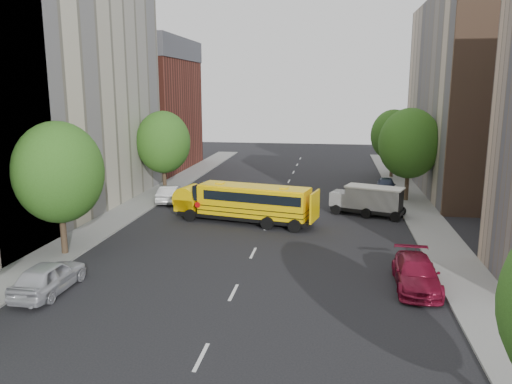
% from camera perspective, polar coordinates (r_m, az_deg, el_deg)
% --- Properties ---
extents(ground, '(120.00, 120.00, 0.00)m').
position_cam_1_polar(ground, '(32.01, 0.24, -5.86)').
color(ground, black).
rests_on(ground, ground).
extents(sidewalk_left, '(3.00, 80.00, 0.12)m').
position_cam_1_polar(sidewalk_left, '(39.84, -15.24, -2.66)').
color(sidewalk_left, slate).
rests_on(sidewalk_left, ground).
extents(sidewalk_right, '(3.00, 80.00, 0.12)m').
position_cam_1_polar(sidewalk_right, '(37.12, 19.35, -3.96)').
color(sidewalk_right, slate).
rests_on(sidewalk_right, ground).
extents(lane_markings, '(0.15, 64.00, 0.01)m').
position_cam_1_polar(lane_markings, '(41.57, 2.31, -1.74)').
color(lane_markings, silver).
rests_on(lane_markings, ground).
extents(building_left_cream, '(10.00, 26.00, 20.00)m').
position_cam_1_polar(building_left_cream, '(42.63, -23.58, 11.21)').
color(building_left_cream, '#BFB69A').
rests_on(building_left_cream, ground).
extents(building_left_redbrick, '(10.00, 15.00, 13.00)m').
position_cam_1_polar(building_left_redbrick, '(62.47, -12.48, 8.53)').
color(building_left_redbrick, maroon).
rests_on(building_left_redbrick, ground).
extents(building_right_far, '(10.00, 22.00, 18.00)m').
position_cam_1_polar(building_right_far, '(51.95, 24.22, 9.97)').
color(building_right_far, '#C3B097').
rests_on(building_right_far, ground).
extents(street_tree_1, '(5.12, 5.12, 7.90)m').
position_cam_1_polar(street_tree_1, '(30.81, -21.63, 2.09)').
color(street_tree_1, '#38281C').
rests_on(street_tree_1, ground).
extents(street_tree_2, '(4.99, 4.99, 7.71)m').
position_cam_1_polar(street_tree_2, '(47.08, -10.56, 5.61)').
color(street_tree_2, '#38281C').
rests_on(street_tree_2, ground).
extents(street_tree_4, '(5.25, 5.25, 8.10)m').
position_cam_1_polar(street_tree_4, '(44.88, 17.12, 5.33)').
color(street_tree_4, '#38281C').
rests_on(street_tree_4, ground).
extents(street_tree_5, '(4.86, 4.86, 7.51)m').
position_cam_1_polar(street_tree_5, '(56.76, 15.42, 6.27)').
color(street_tree_5, '#38281C').
rests_on(street_tree_5, ground).
extents(school_bus, '(10.36, 4.43, 2.85)m').
position_cam_1_polar(school_bus, '(36.53, -1.41, -1.06)').
color(school_bus, black).
rests_on(school_bus, ground).
extents(safari_truck, '(5.69, 3.55, 2.30)m').
position_cam_1_polar(safari_truck, '(39.64, 12.71, -0.88)').
color(safari_truck, black).
rests_on(safari_truck, ground).
extents(parked_car_0, '(1.88, 4.66, 1.59)m').
position_cam_1_polar(parked_car_0, '(26.30, -22.61, -8.93)').
color(parked_car_0, '#B5B6BC').
rests_on(parked_car_0, ground).
extents(parked_car_1, '(1.80, 4.52, 1.46)m').
position_cam_1_polar(parked_car_1, '(43.94, -9.70, -0.19)').
color(parked_car_1, silver).
rests_on(parked_car_1, ground).
extents(parked_car_3, '(2.19, 5.14, 1.48)m').
position_cam_1_polar(parked_car_3, '(26.14, 17.84, -8.83)').
color(parked_car_3, maroon).
rests_on(parked_car_3, ground).
extents(parked_car_4, '(2.00, 4.35, 1.44)m').
position_cam_1_polar(parked_car_4, '(48.69, 14.63, 0.74)').
color(parked_car_4, '#313B55').
rests_on(parked_car_4, ground).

